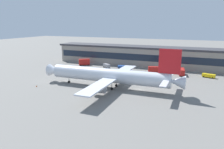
# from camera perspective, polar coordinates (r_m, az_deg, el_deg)

# --- Properties ---
(ground_plane) EXTENTS (600.00, 600.00, 0.00)m
(ground_plane) POSITION_cam_1_polar(r_m,az_deg,el_deg) (92.88, 7.09, -4.05)
(ground_plane) COLOR slate
(terminal_building) EXTENTS (148.33, 15.57, 12.78)m
(terminal_building) POSITION_cam_1_polar(r_m,az_deg,el_deg) (142.96, 13.29, 4.50)
(terminal_building) COLOR gray
(terminal_building) RESTS_ON ground_plane
(airliner) EXTENTS (63.27, 54.06, 18.06)m
(airliner) POSITION_cam_1_polar(r_m,az_deg,el_deg) (93.86, -0.45, -0.30)
(airliner) COLOR silver
(airliner) RESTS_ON ground_plane
(stair_truck) EXTENTS (6.44, 4.06, 3.55)m
(stair_truck) POSITION_cam_1_polar(r_m,az_deg,el_deg) (125.47, 10.93, 1.34)
(stair_truck) COLOR red
(stair_truck) RESTS_ON ground_plane
(belt_loader) EXTENTS (6.70, 3.58, 1.95)m
(belt_loader) POSITION_cam_1_polar(r_m,az_deg,el_deg) (123.05, 24.03, -0.23)
(belt_loader) COLOR yellow
(belt_loader) RESTS_ON ground_plane
(fuel_truck) EXTENTS (4.21, 8.76, 3.35)m
(fuel_truck) POSITION_cam_1_polar(r_m,az_deg,el_deg) (123.89, 17.84, 0.74)
(fuel_truck) COLOR red
(fuel_truck) RESTS_ON ground_plane
(pushback_tractor) EXTENTS (4.93, 2.86, 1.75)m
(pushback_tractor) POSITION_cam_1_polar(r_m,az_deg,el_deg) (136.02, 2.57, 2.11)
(pushback_tractor) COLOR #2651A5
(pushback_tractor) RESTS_ON ground_plane
(crew_van) EXTENTS (5.55, 4.71, 2.55)m
(crew_van) POSITION_cam_1_polar(r_m,az_deg,el_deg) (136.81, -1.46, 2.36)
(crew_van) COLOR gray
(crew_van) RESTS_ON ground_plane
(catering_truck) EXTENTS (7.38, 6.27, 4.15)m
(catering_truck) POSITION_cam_1_polar(r_m,az_deg,el_deg) (146.75, -7.36, 3.34)
(catering_truck) COLOR red
(catering_truck) RESTS_ON ground_plane
(traffic_cone_0) EXTENTS (0.56, 0.56, 0.70)m
(traffic_cone_0) POSITION_cam_1_polar(r_m,az_deg,el_deg) (102.22, -19.26, -2.88)
(traffic_cone_0) COLOR #F2590C
(traffic_cone_0) RESTS_ON ground_plane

